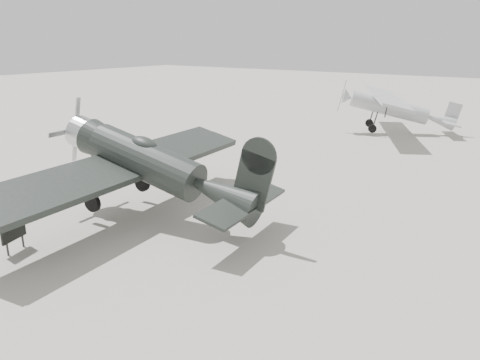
% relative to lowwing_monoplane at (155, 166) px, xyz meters
% --- Properties ---
extents(ground, '(160.00, 160.00, 0.00)m').
position_rel_lowwing_monoplane_xyz_m(ground, '(3.93, -0.35, -2.13)').
color(ground, '#A9A196').
rests_on(ground, ground).
extents(lowwing_monoplane, '(8.94, 12.52, 4.03)m').
position_rel_lowwing_monoplane_xyz_m(lowwing_monoplane, '(0.00, 0.00, 0.00)').
color(lowwing_monoplane, black).
rests_on(lowwing_monoplane, ground).
extents(highwing_monoplane, '(8.77, 11.27, 3.31)m').
position_rel_lowwing_monoplane_xyz_m(highwing_monoplane, '(1.78, 22.07, -0.06)').
color(highwing_monoplane, '#AAAEB0').
rests_on(highwing_monoplane, ground).
extents(sign_board, '(0.38, 0.99, 1.47)m').
position_rel_lowwing_monoplane_xyz_m(sign_board, '(-1.85, -4.62, -1.26)').
color(sign_board, '#333333').
rests_on(sign_board, ground).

